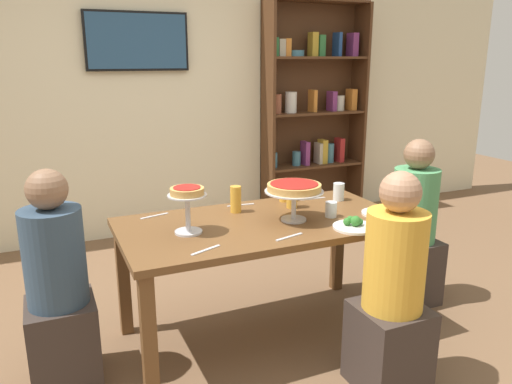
{
  "coord_description": "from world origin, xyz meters",
  "views": [
    {
      "loc": [
        -1.15,
        -2.51,
        1.66
      ],
      "look_at": [
        0.0,
        0.1,
        0.89
      ],
      "focal_mm": 34.92,
      "sensor_mm": 36.0,
      "label": 1
    }
  ],
  "objects_px": {
    "bookshelf": "(313,110)",
    "water_glass_clear_far": "(339,192)",
    "beer_glass_amber_short": "(236,199)",
    "cutlery_fork_near": "(154,216)",
    "diner_head_east": "(413,235)",
    "water_glass_clear_near": "(331,209)",
    "dining_table": "(263,236)",
    "cutlery_spare_fork": "(313,199)",
    "diner_head_west": "(59,295)",
    "salad_plate_near_diner": "(382,212)",
    "deep_dish_pizza_stand": "(294,190)",
    "cutlery_knife_near": "(206,250)",
    "diner_near_right": "(392,300)",
    "cutlery_fork_far": "(289,237)",
    "personal_pizza_stand": "(187,199)",
    "beer_glass_amber_spare": "(284,191)",
    "television": "(137,41)",
    "beer_glass_amber_tall": "(292,195)",
    "salad_plate_far_diner": "(354,225)",
    "cutlery_knife_far": "(241,205)"
  },
  "relations": [
    {
      "from": "personal_pizza_stand",
      "to": "salad_plate_near_diner",
      "type": "relative_size",
      "value": 1.13
    },
    {
      "from": "salad_plate_far_diner",
      "to": "cutlery_fork_far",
      "type": "relative_size",
      "value": 1.34
    },
    {
      "from": "deep_dish_pizza_stand",
      "to": "water_glass_clear_far",
      "type": "bearing_deg",
      "value": 28.54
    },
    {
      "from": "diner_near_right",
      "to": "cutlery_fork_far",
      "type": "height_order",
      "value": "diner_near_right"
    },
    {
      "from": "diner_head_east",
      "to": "cutlery_knife_near",
      "type": "bearing_deg",
      "value": 10.89
    },
    {
      "from": "cutlery_knife_near",
      "to": "television",
      "type": "bearing_deg",
      "value": 62.69
    },
    {
      "from": "water_glass_clear_near",
      "to": "cutlery_fork_far",
      "type": "height_order",
      "value": "water_glass_clear_near"
    },
    {
      "from": "television",
      "to": "water_glass_clear_near",
      "type": "height_order",
      "value": "television"
    },
    {
      "from": "bookshelf",
      "to": "diner_near_right",
      "type": "distance_m",
      "value": 3.02
    },
    {
      "from": "cutlery_fork_near",
      "to": "beer_glass_amber_tall",
      "type": "bearing_deg",
      "value": 153.51
    },
    {
      "from": "bookshelf",
      "to": "cutlery_fork_near",
      "type": "bearing_deg",
      "value": -140.71
    },
    {
      "from": "cutlery_knife_far",
      "to": "salad_plate_near_diner",
      "type": "bearing_deg",
      "value": 147.46
    },
    {
      "from": "television",
      "to": "beer_glass_amber_short",
      "type": "xyz_separation_m",
      "value": [
        0.18,
        -1.88,
        -0.98
      ]
    },
    {
      "from": "diner_head_east",
      "to": "salad_plate_near_diner",
      "type": "relative_size",
      "value": 5.06
    },
    {
      "from": "salad_plate_far_diner",
      "to": "diner_near_right",
      "type": "bearing_deg",
      "value": -94.11
    },
    {
      "from": "salad_plate_near_diner",
      "to": "diner_head_west",
      "type": "bearing_deg",
      "value": 174.05
    },
    {
      "from": "dining_table",
      "to": "cutlery_spare_fork",
      "type": "height_order",
      "value": "cutlery_spare_fork"
    },
    {
      "from": "television",
      "to": "cutlery_fork_near",
      "type": "distance_m",
      "value": 2.08
    },
    {
      "from": "cutlery_fork_far",
      "to": "bookshelf",
      "type": "bearing_deg",
      "value": 42.78
    },
    {
      "from": "water_glass_clear_near",
      "to": "water_glass_clear_far",
      "type": "distance_m",
      "value": 0.38
    },
    {
      "from": "beer_glass_amber_short",
      "to": "cutlery_spare_fork",
      "type": "relative_size",
      "value": 0.91
    },
    {
      "from": "dining_table",
      "to": "beer_glass_amber_short",
      "type": "xyz_separation_m",
      "value": [
        -0.08,
        0.22,
        0.17
      ]
    },
    {
      "from": "beer_glass_amber_spare",
      "to": "water_glass_clear_far",
      "type": "bearing_deg",
      "value": -19.74
    },
    {
      "from": "salad_plate_near_diner",
      "to": "beer_glass_amber_short",
      "type": "relative_size",
      "value": 1.38
    },
    {
      "from": "beer_glass_amber_tall",
      "to": "dining_table",
      "type": "bearing_deg",
      "value": -148.87
    },
    {
      "from": "personal_pizza_stand",
      "to": "television",
      "type": "bearing_deg",
      "value": 84.81
    },
    {
      "from": "bookshelf",
      "to": "cutlery_knife_far",
      "type": "xyz_separation_m",
      "value": [
        -1.49,
        -1.67,
        -0.39
      ]
    },
    {
      "from": "beer_glass_amber_tall",
      "to": "water_glass_clear_near",
      "type": "distance_m",
      "value": 0.29
    },
    {
      "from": "beer_glass_amber_short",
      "to": "cutlery_fork_near",
      "type": "xyz_separation_m",
      "value": [
        -0.48,
        0.12,
        -0.08
      ]
    },
    {
      "from": "beer_glass_amber_tall",
      "to": "cutlery_spare_fork",
      "type": "height_order",
      "value": "beer_glass_amber_tall"
    },
    {
      "from": "personal_pizza_stand",
      "to": "beer_glass_amber_spare",
      "type": "distance_m",
      "value": 0.84
    },
    {
      "from": "water_glass_clear_near",
      "to": "cutlery_spare_fork",
      "type": "xyz_separation_m",
      "value": [
        0.1,
        0.38,
        -0.04
      ]
    },
    {
      "from": "bookshelf",
      "to": "cutlery_fork_far",
      "type": "relative_size",
      "value": 12.29
    },
    {
      "from": "diner_head_east",
      "to": "diner_head_west",
      "type": "height_order",
      "value": "same"
    },
    {
      "from": "diner_near_right",
      "to": "cutlery_knife_near",
      "type": "relative_size",
      "value": 6.39
    },
    {
      "from": "beer_glass_amber_tall",
      "to": "beer_glass_amber_spare",
      "type": "xyz_separation_m",
      "value": [
        0.02,
        0.15,
        -0.01
      ]
    },
    {
      "from": "diner_head_west",
      "to": "cutlery_spare_fork",
      "type": "xyz_separation_m",
      "value": [
        1.64,
        0.28,
        0.25
      ]
    },
    {
      "from": "salad_plate_near_diner",
      "to": "water_glass_clear_far",
      "type": "bearing_deg",
      "value": 99.72
    },
    {
      "from": "diner_head_east",
      "to": "water_glass_clear_near",
      "type": "distance_m",
      "value": 0.78
    },
    {
      "from": "bookshelf",
      "to": "water_glass_clear_far",
      "type": "relative_size",
      "value": 19.02
    },
    {
      "from": "cutlery_knife_near",
      "to": "beer_glass_amber_tall",
      "type": "bearing_deg",
      "value": 10.29
    },
    {
      "from": "cutlery_knife_near",
      "to": "cutlery_spare_fork",
      "type": "xyz_separation_m",
      "value": [
        0.95,
        0.59,
        0.0
      ]
    },
    {
      "from": "deep_dish_pizza_stand",
      "to": "beer_glass_amber_short",
      "type": "bearing_deg",
      "value": 130.98
    },
    {
      "from": "personal_pizza_stand",
      "to": "beer_glass_amber_spare",
      "type": "xyz_separation_m",
      "value": [
        0.76,
        0.34,
        -0.13
      ]
    },
    {
      "from": "personal_pizza_stand",
      "to": "salad_plate_far_diner",
      "type": "relative_size",
      "value": 1.07
    },
    {
      "from": "diner_head_east",
      "to": "deep_dish_pizza_stand",
      "type": "bearing_deg",
      "value": 3.52
    },
    {
      "from": "bookshelf",
      "to": "television",
      "type": "height_order",
      "value": "bookshelf"
    },
    {
      "from": "diner_head_west",
      "to": "cutlery_knife_near",
      "type": "xyz_separation_m",
      "value": [
        0.69,
        -0.32,
        0.25
      ]
    },
    {
      "from": "diner_head_west",
      "to": "cutlery_fork_near",
      "type": "xyz_separation_m",
      "value": [
        0.58,
        0.33,
        0.25
      ]
    },
    {
      "from": "deep_dish_pizza_stand",
      "to": "salad_plate_near_diner",
      "type": "bearing_deg",
      "value": -12.6
    }
  ]
}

